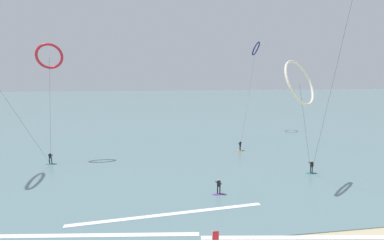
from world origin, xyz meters
TOP-DOWN VIEW (x-y plane):
  - sea_water at (0.00, 106.20)m, footprint 400.00×200.00m
  - surfer_amber at (9.20, 29.78)m, footprint 1.40×0.59m
  - surfer_violet at (1.79, 14.12)m, footprint 1.40×0.73m
  - surfer_emerald at (-19.10, 26.95)m, footprint 1.40×0.63m
  - surfer_teal at (14.84, 18.45)m, footprint 1.40×0.62m
  - kite_navy at (17.25, 45.34)m, footprint 9.63×17.37m
  - kite_ivory at (10.53, 14.97)m, footprint 7.15×5.97m
  - kite_crimson at (-18.90, 29.22)m, footprint 3.71×3.16m
  - wave_crest_near at (5.87, 5.77)m, footprint 14.56×2.49m
  - wave_crest_mid at (-9.84, 8.30)m, footprint 16.91×2.55m
  - wave_crest_far at (-3.54, 10.68)m, footprint 17.49×1.99m

SIDE VIEW (x-z plane):
  - sea_water at x=0.00m, z-range 0.00..0.08m
  - wave_crest_near at x=5.87m, z-range 0.00..0.12m
  - wave_crest_mid at x=-9.84m, z-range 0.00..0.12m
  - wave_crest_far at x=-3.54m, z-range 0.00..0.12m
  - surfer_amber at x=9.20m, z-range -0.03..1.67m
  - surfer_violet at x=1.79m, z-range -0.03..1.67m
  - surfer_emerald at x=-19.10m, z-range -0.03..1.67m
  - surfer_teal at x=14.84m, z-range -0.03..1.67m
  - kite_ivory at x=10.53m, z-range 4.57..18.54m
  - kite_crimson at x=-18.90m, z-range 6.57..23.30m
  - kite_navy at x=17.25m, z-range 8.17..27.59m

